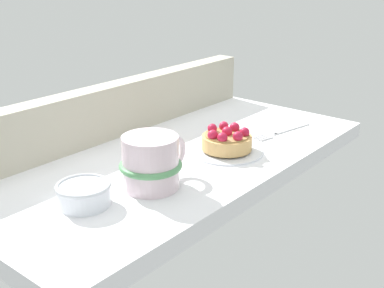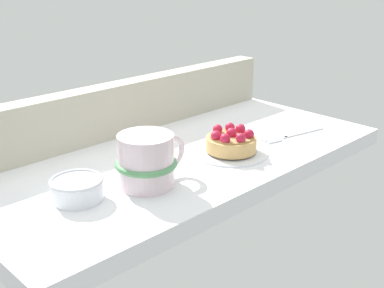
{
  "view_description": "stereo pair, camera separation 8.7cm",
  "coord_description": "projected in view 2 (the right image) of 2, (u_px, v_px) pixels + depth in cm",
  "views": [
    {
      "loc": [
        -66.22,
        -58.87,
        35.42
      ],
      "look_at": [
        -3.37,
        -6.67,
        4.59
      ],
      "focal_mm": 47.0,
      "sensor_mm": 36.0,
      "label": 1
    },
    {
      "loc": [
        -60.3,
        -65.27,
        35.42
      ],
      "look_at": [
        -3.37,
        -6.67,
        4.59
      ],
      "focal_mm": 47.0,
      "sensor_mm": 36.0,
      "label": 2
    }
  ],
  "objects": [
    {
      "name": "dessert_fork",
      "position": [
        294.0,
        134.0,
        1.05
      ],
      "size": [
        16.22,
        4.83,
        0.6
      ],
      "color": "silver",
      "rests_on": "ground_plane"
    },
    {
      "name": "ground_plane",
      "position": [
        180.0,
        161.0,
        0.96
      ],
      "size": [
        81.08,
        39.06,
        3.26
      ],
      "primitive_type": "cube",
      "color": "white"
    },
    {
      "name": "dessert_plate",
      "position": [
        231.0,
        152.0,
        0.95
      ],
      "size": [
        13.9,
        13.9,
        0.73
      ],
      "color": "silver",
      "rests_on": "ground_plane"
    },
    {
      "name": "sugar_bowl",
      "position": [
        77.0,
        188.0,
        0.77
      ],
      "size": [
        8.33,
        8.33,
        3.5
      ],
      "color": "silver",
      "rests_on": "ground_plane"
    },
    {
      "name": "raspberry_tart",
      "position": [
        231.0,
        141.0,
        0.95
      ],
      "size": [
        9.56,
        9.56,
        4.44
      ],
      "color": "tan",
      "rests_on": "dessert_plate"
    },
    {
      "name": "coffee_mug",
      "position": [
        147.0,
        161.0,
        0.81
      ],
      "size": [
        13.49,
        10.21,
        8.76
      ],
      "color": "silver",
      "rests_on": "ground_plane"
    },
    {
      "name": "window_rail_back",
      "position": [
        124.0,
        108.0,
        1.05
      ],
      "size": [
        79.45,
        4.51,
        10.83
      ],
      "primitive_type": "cube",
      "color": "#B2AD99",
      "rests_on": "ground_plane"
    }
  ]
}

